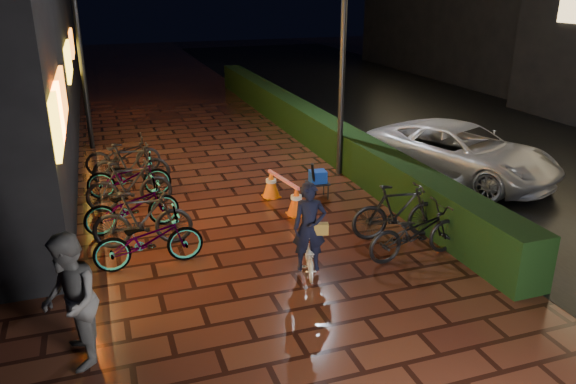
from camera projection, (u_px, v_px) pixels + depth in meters
name	position (u px, v px, depth m)	size (l,w,h in m)	color
ground	(292.00, 272.00, 9.57)	(80.00, 80.00, 0.00)	#381911
asphalt_road	(521.00, 148.00, 16.73)	(11.00, 60.00, 0.01)	black
hedge	(307.00, 124.00, 17.48)	(0.70, 20.00, 1.00)	black
bystander_person	(70.00, 302.00, 6.99)	(0.88, 0.69, 1.82)	#58585A
van	(460.00, 152.00, 13.97)	(2.24, 4.86, 1.35)	silver
lamp_post_hedge	(343.00, 57.00, 13.48)	(0.51, 0.15, 5.36)	black
lamp_post_sf	(80.00, 45.00, 15.70)	(0.52, 0.16, 5.43)	black
cyclist	(309.00, 240.00, 9.36)	(0.68, 1.20, 1.63)	white
traffic_barrier	(283.00, 192.00, 12.34)	(0.60, 1.58, 0.64)	#D84E0B
cart_assembly	(317.00, 178.00, 12.69)	(0.54, 0.51, 0.94)	black
parked_bikes_storefront	(132.00, 189.00, 11.95)	(2.09, 6.05, 1.09)	black
parked_bikes_hedge	(407.00, 222.00, 10.28)	(2.00, 1.60, 1.09)	black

